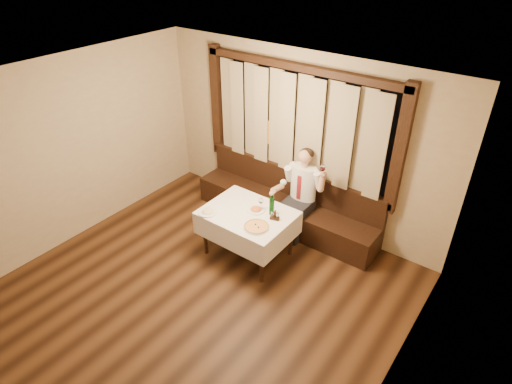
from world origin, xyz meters
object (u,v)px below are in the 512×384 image
Objects in this scene: cruet_caddy at (275,216)px; banquette at (286,206)px; seated_man at (301,187)px; pizza at (256,227)px; dining_table at (248,218)px; green_bottle at (272,206)px; pasta_cream at (208,210)px; pasta_red at (256,208)px.

banquette is at bearing 96.72° from cruet_caddy.
banquette reaches higher than cruet_caddy.
pizza is at bearing -90.23° from seated_man.
pizza is at bearing -123.29° from cruet_caddy.
dining_table is at bearing -90.00° from banquette.
green_bottle reaches higher than cruet_caddy.
green_bottle is (-0.02, 0.39, 0.13)m from pizza.
dining_table is at bearing 175.78° from cruet_caddy.
banquette is at bearing 109.27° from green_bottle.
cruet_caddy is (0.11, -0.08, -0.09)m from green_bottle.
pasta_cream is (-0.45, -0.34, 0.14)m from dining_table.
pasta_cream is 2.00× the size of cruet_caddy.
pizza reaches higher than dining_table.
banquette is 8.84× the size of pizza.
seated_man is at bearing -15.75° from banquette.
green_bottle reaches higher than banquette.
dining_table is 0.42m from green_bottle.
cruet_caddy is (0.86, 0.44, 0.01)m from pasta_cream.
pasta_red is at bearing -85.91° from banquette.
pasta_cream is at bearing -145.67° from green_bottle.
seated_man is (0.25, 0.82, 0.05)m from pasta_red.
pizza is (0.32, -1.24, 0.46)m from banquette.
seated_man is (0.02, 0.76, -0.06)m from green_bottle.
pasta_red reaches higher than dining_table.
pasta_cream is 0.19× the size of seated_man.
banquette is 11.38× the size of pasta_cream.
seated_man reaches higher than green_bottle.
dining_table is 0.40m from pizza.
pasta_red is 0.86m from seated_man.
pasta_cream is (-0.77, -0.13, 0.02)m from pizza.
pizza is 0.32m from cruet_caddy.
green_bottle is at bearing -91.60° from seated_man.
cruet_caddy is (0.41, -0.93, 0.49)m from banquette.
pasta_red is 0.26m from green_bottle.
seated_man reaches higher than cruet_caddy.
banquette reaches higher than dining_table.
cruet_caddy reaches higher than pizza.
pasta_cream reaches higher than pasta_red.
pasta_cream is at bearing -138.72° from pasta_red.
seated_man is at bearing 72.77° from pasta_red.
pizza is at bearing -52.63° from pasta_red.
pizza is 0.25× the size of seated_man.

